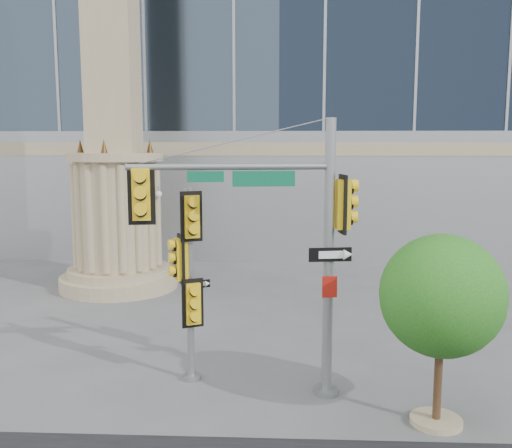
{
  "coord_description": "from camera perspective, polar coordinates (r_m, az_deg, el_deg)",
  "views": [
    {
      "loc": [
        0.19,
        -11.91,
        5.4
      ],
      "look_at": [
        -0.46,
        2.0,
        3.45
      ],
      "focal_mm": 40.0,
      "sensor_mm": 36.0,
      "label": 1
    }
  ],
  "objects": [
    {
      "name": "ground",
      "position": [
        13.08,
        1.69,
        -16.43
      ],
      "size": [
        120.0,
        120.0,
        0.0
      ],
      "primitive_type": "plane",
      "color": "#545456",
      "rests_on": "ground"
    },
    {
      "name": "main_signal_pole",
      "position": [
        11.85,
        2.27,
        -0.38
      ],
      "size": [
        4.6,
        1.09,
        5.95
      ],
      "rotation": [
        0.0,
        0.0,
        0.15
      ],
      "color": "slate",
      "rests_on": "ground"
    },
    {
      "name": "street_tree",
      "position": [
        11.46,
        18.26,
        -7.3
      ],
      "size": [
        2.4,
        2.35,
        3.74
      ],
      "color": "tan",
      "rests_on": "ground"
    },
    {
      "name": "monument",
      "position": [
        21.81,
        -13.94,
        8.03
      ],
      "size": [
        4.4,
        4.4,
        16.6
      ],
      "color": "tan",
      "rests_on": "ground"
    },
    {
      "name": "secondary_signal_pole",
      "position": [
        12.88,
        -6.73,
        -4.58
      ],
      "size": [
        0.84,
        0.61,
        4.46
      ],
      "rotation": [
        0.0,
        0.0,
        0.43
      ],
      "color": "slate",
      "rests_on": "ground"
    }
  ]
}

